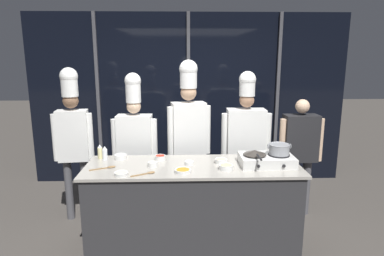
{
  "coord_description": "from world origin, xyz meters",
  "views": [
    {
      "loc": [
        -0.12,
        -3.45,
        2.09
      ],
      "look_at": [
        0.0,
        0.25,
        1.27
      ],
      "focal_mm": 32.0,
      "sensor_mm": 36.0,
      "label": 1
    }
  ],
  "objects_px": {
    "prep_bowl_chicken": "(153,164)",
    "chef_head": "(73,131)",
    "prep_bowl_carrots": "(183,171)",
    "portable_stove": "(267,160)",
    "serving_spoon_solid": "(108,167)",
    "prep_bowl_garlic": "(189,162)",
    "prep_bowl_noodles": "(121,173)",
    "prep_bowl_ginger": "(226,167)",
    "squeeze_bottle_clear": "(105,153)",
    "prep_bowl_rice": "(121,156)",
    "chef_pastry": "(246,136)",
    "serving_spoon_slotted": "(148,173)",
    "chef_line": "(189,127)",
    "squeeze_bottle_oil": "(100,152)",
    "chef_sous": "(135,138)",
    "prep_bowl_chili_flakes": "(160,157)",
    "person_guest": "(300,147)",
    "prep_bowl_shrimp": "(221,161)",
    "frying_pan": "(255,153)",
    "stock_pot": "(279,149)"
  },
  "relations": [
    {
      "from": "prep_bowl_chicken",
      "to": "chef_head",
      "type": "height_order",
      "value": "chef_head"
    },
    {
      "from": "prep_bowl_chicken",
      "to": "prep_bowl_carrots",
      "type": "bearing_deg",
      "value": -30.41
    },
    {
      "from": "portable_stove",
      "to": "serving_spoon_solid",
      "type": "xyz_separation_m",
      "value": [
        -1.66,
        -0.05,
        -0.05
      ]
    },
    {
      "from": "portable_stove",
      "to": "prep_bowl_garlic",
      "type": "height_order",
      "value": "portable_stove"
    },
    {
      "from": "prep_bowl_noodles",
      "to": "prep_bowl_ginger",
      "type": "height_order",
      "value": "prep_bowl_ginger"
    },
    {
      "from": "squeeze_bottle_clear",
      "to": "prep_bowl_chicken",
      "type": "xyz_separation_m",
      "value": [
        0.55,
        -0.25,
        -0.05
      ]
    },
    {
      "from": "prep_bowl_rice",
      "to": "prep_bowl_carrots",
      "type": "distance_m",
      "value": 0.83
    },
    {
      "from": "portable_stove",
      "to": "chef_head",
      "type": "relative_size",
      "value": 0.29
    },
    {
      "from": "serving_spoon_solid",
      "to": "chef_pastry",
      "type": "xyz_separation_m",
      "value": [
        1.58,
        0.81,
        0.13
      ]
    },
    {
      "from": "serving_spoon_slotted",
      "to": "chef_line",
      "type": "bearing_deg",
      "value": 66.43
    },
    {
      "from": "prep_bowl_chicken",
      "to": "serving_spoon_slotted",
      "type": "xyz_separation_m",
      "value": [
        -0.03,
        -0.21,
        -0.02
      ]
    },
    {
      "from": "squeeze_bottle_oil",
      "to": "chef_head",
      "type": "bearing_deg",
      "value": 136.09
    },
    {
      "from": "squeeze_bottle_oil",
      "to": "prep_bowl_ginger",
      "type": "distance_m",
      "value": 1.43
    },
    {
      "from": "portable_stove",
      "to": "serving_spoon_slotted",
      "type": "height_order",
      "value": "portable_stove"
    },
    {
      "from": "chef_sous",
      "to": "chef_line",
      "type": "bearing_deg",
      "value": -178.19
    },
    {
      "from": "prep_bowl_chili_flakes",
      "to": "person_guest",
      "type": "distance_m",
      "value": 1.82
    },
    {
      "from": "prep_bowl_ginger",
      "to": "prep_bowl_carrots",
      "type": "distance_m",
      "value": 0.45
    },
    {
      "from": "chef_sous",
      "to": "chef_line",
      "type": "height_order",
      "value": "chef_line"
    },
    {
      "from": "prep_bowl_carrots",
      "to": "prep_bowl_chili_flakes",
      "type": "xyz_separation_m",
      "value": [
        -0.25,
        0.41,
        0.01
      ]
    },
    {
      "from": "prep_bowl_chili_flakes",
      "to": "chef_sous",
      "type": "relative_size",
      "value": 0.07
    },
    {
      "from": "chef_head",
      "to": "portable_stove",
      "type": "bearing_deg",
      "value": 157.1
    },
    {
      "from": "prep_bowl_chicken",
      "to": "prep_bowl_ginger",
      "type": "height_order",
      "value": "same"
    },
    {
      "from": "prep_bowl_noodles",
      "to": "chef_head",
      "type": "relative_size",
      "value": 0.07
    },
    {
      "from": "prep_bowl_rice",
      "to": "chef_sous",
      "type": "distance_m",
      "value": 0.51
    },
    {
      "from": "prep_bowl_carrots",
      "to": "chef_line",
      "type": "relative_size",
      "value": 0.08
    },
    {
      "from": "prep_bowl_rice",
      "to": "person_guest",
      "type": "distance_m",
      "value": 2.24
    },
    {
      "from": "portable_stove",
      "to": "prep_bowl_chicken",
      "type": "height_order",
      "value": "portable_stove"
    },
    {
      "from": "prep_bowl_carrots",
      "to": "chef_sous",
      "type": "xyz_separation_m",
      "value": [
        -0.6,
        0.95,
        0.1
      ]
    },
    {
      "from": "prep_bowl_garlic",
      "to": "chef_line",
      "type": "height_order",
      "value": "chef_line"
    },
    {
      "from": "prep_bowl_rice",
      "to": "prep_bowl_shrimp",
      "type": "xyz_separation_m",
      "value": [
        1.11,
        -0.18,
        -0.0
      ]
    },
    {
      "from": "chef_line",
      "to": "chef_pastry",
      "type": "bearing_deg",
      "value": 171.01
    },
    {
      "from": "portable_stove",
      "to": "frying_pan",
      "type": "xyz_separation_m",
      "value": [
        -0.13,
        -0.0,
        0.08
      ]
    },
    {
      "from": "chef_head",
      "to": "chef_pastry",
      "type": "height_order",
      "value": "chef_head"
    },
    {
      "from": "prep_bowl_rice",
      "to": "person_guest",
      "type": "relative_size",
      "value": 0.09
    },
    {
      "from": "prep_bowl_shrimp",
      "to": "prep_bowl_ginger",
      "type": "distance_m",
      "value": 0.21
    },
    {
      "from": "chef_head",
      "to": "chef_sous",
      "type": "height_order",
      "value": "chef_head"
    },
    {
      "from": "prep_bowl_noodles",
      "to": "prep_bowl_ginger",
      "type": "bearing_deg",
      "value": 7.51
    },
    {
      "from": "portable_stove",
      "to": "prep_bowl_rice",
      "type": "bearing_deg",
      "value": 171.02
    },
    {
      "from": "prep_bowl_rice",
      "to": "stock_pot",
      "type": "bearing_deg",
      "value": -8.3
    },
    {
      "from": "portable_stove",
      "to": "serving_spoon_slotted",
      "type": "xyz_separation_m",
      "value": [
        -1.24,
        -0.24,
        -0.05
      ]
    },
    {
      "from": "portable_stove",
      "to": "chef_pastry",
      "type": "xyz_separation_m",
      "value": [
        -0.08,
        0.76,
        0.08
      ]
    },
    {
      "from": "frying_pan",
      "to": "chef_line",
      "type": "bearing_deg",
      "value": 132.52
    },
    {
      "from": "prep_bowl_noodles",
      "to": "prep_bowl_shrimp",
      "type": "relative_size",
      "value": 1.03
    },
    {
      "from": "portable_stove",
      "to": "chef_head",
      "type": "height_order",
      "value": "chef_head"
    },
    {
      "from": "squeeze_bottle_clear",
      "to": "serving_spoon_solid",
      "type": "bearing_deg",
      "value": -72.13
    },
    {
      "from": "prep_bowl_carrots",
      "to": "portable_stove",
      "type": "bearing_deg",
      "value": 13.15
    },
    {
      "from": "prep_bowl_chicken",
      "to": "chef_sous",
      "type": "xyz_separation_m",
      "value": [
        -0.28,
        0.76,
        0.09
      ]
    },
    {
      "from": "stock_pot",
      "to": "prep_bowl_noodles",
      "type": "bearing_deg",
      "value": -170.38
    },
    {
      "from": "person_guest",
      "to": "stock_pot",
      "type": "bearing_deg",
      "value": 54.02
    },
    {
      "from": "prep_bowl_garlic",
      "to": "prep_bowl_noodles",
      "type": "distance_m",
      "value": 0.74
    }
  ]
}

